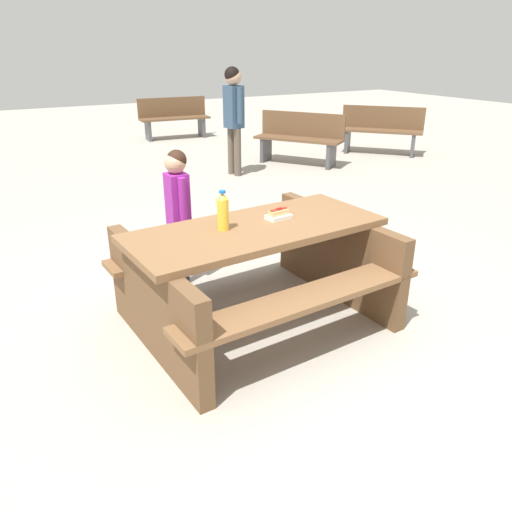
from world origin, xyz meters
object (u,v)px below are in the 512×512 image
(child_in_coat, at_px, (178,200))
(park_bench_far, at_px, (174,117))
(bystander_adult, at_px, (234,107))
(hotdog_tray, at_px, (279,215))
(soda_bottle, at_px, (223,212))
(picnic_table, at_px, (256,266))
(park_bench_mid, at_px, (381,129))
(park_bench_near, at_px, (300,137))

(child_in_coat, height_order, park_bench_far, child_in_coat)
(park_bench_far, height_order, bystander_adult, bystander_adult)
(hotdog_tray, bearing_deg, bystander_adult, 66.93)
(soda_bottle, relative_size, park_bench_far, 0.18)
(bystander_adult, bearing_deg, picnic_table, -115.33)
(hotdog_tray, xyz_separation_m, park_bench_far, (2.11, 7.65, -0.33))
(child_in_coat, bearing_deg, park_bench_far, 69.41)
(picnic_table, distance_m, park_bench_mid, 6.61)
(child_in_coat, bearing_deg, park_bench_mid, 31.96)
(child_in_coat, bearing_deg, soda_bottle, -90.57)
(hotdog_tray, relative_size, park_bench_near, 0.13)
(soda_bottle, distance_m, hotdog_tray, 0.46)
(picnic_table, xyz_separation_m, park_bench_near, (3.27, 4.25, 0.00))
(park_bench_near, bearing_deg, park_bench_mid, -0.85)
(picnic_table, bearing_deg, hotdog_tray, 14.41)
(hotdog_tray, xyz_separation_m, bystander_adult, (1.72, 4.05, 0.25))
(soda_bottle, xyz_separation_m, park_bench_far, (2.56, 7.66, -0.43))
(picnic_table, bearing_deg, park_bench_far, 73.16)
(child_in_coat, bearing_deg, hotdog_tray, -63.07)
(hotdog_tray, relative_size, bystander_adult, 0.12)
(park_bench_mid, bearing_deg, picnic_table, -140.27)
(picnic_table, bearing_deg, park_bench_near, 52.46)
(soda_bottle, distance_m, park_bench_mid, 6.77)
(soda_bottle, height_order, bystander_adult, bystander_adult)
(picnic_table, height_order, child_in_coat, child_in_coat)
(hotdog_tray, distance_m, child_in_coat, 0.97)
(child_in_coat, relative_size, bystander_adult, 0.71)
(picnic_table, height_order, bystander_adult, bystander_adult)
(park_bench_near, height_order, bystander_adult, bystander_adult)
(soda_bottle, xyz_separation_m, bystander_adult, (2.17, 4.05, 0.15))
(soda_bottle, xyz_separation_m, park_bench_near, (3.50, 4.20, -0.43))
(park_bench_mid, distance_m, bystander_adult, 3.20)
(park_bench_far, bearing_deg, child_in_coat, -110.59)
(child_in_coat, bearing_deg, park_bench_near, 43.73)
(bystander_adult, bearing_deg, child_in_coat, -124.16)
(hotdog_tray, bearing_deg, park_bench_far, 74.56)
(park_bench_far, bearing_deg, picnic_table, -106.84)
(park_bench_far, bearing_deg, hotdog_tray, -105.44)
(child_in_coat, bearing_deg, bystander_adult, 55.84)
(soda_bottle, bearing_deg, park_bench_mid, 38.18)
(park_bench_near, xyz_separation_m, park_bench_mid, (1.82, -0.03, 0.00))
(picnic_table, bearing_deg, bystander_adult, 64.67)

